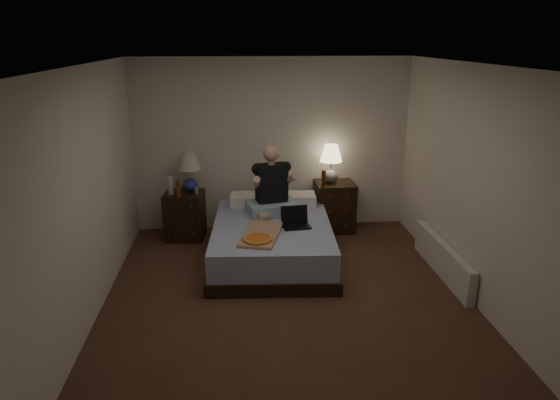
{
  "coord_description": "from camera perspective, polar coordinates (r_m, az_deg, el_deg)",
  "views": [
    {
      "loc": [
        -0.51,
        -4.88,
        2.76
      ],
      "look_at": [
        0.0,
        0.9,
        0.85
      ],
      "focal_mm": 32.0,
      "sensor_mm": 36.0,
      "label": 1
    }
  ],
  "objects": [
    {
      "name": "soda_can",
      "position": [
        6.99,
        -9.56,
        1.05
      ],
      "size": [
        0.07,
        0.07,
        0.1
      ],
      "primitive_type": "cylinder",
      "color": "#B1B0AC",
      "rests_on": "nightstand_left"
    },
    {
      "name": "laptop",
      "position": [
        6.19,
        1.88,
        -2.07
      ],
      "size": [
        0.37,
        0.32,
        0.24
      ],
      "primitive_type": null,
      "rotation": [
        0.0,
        0.0,
        0.12
      ],
      "color": "black",
      "rests_on": "bed"
    },
    {
      "name": "wall_right",
      "position": [
        5.7,
        21.34,
        1.56
      ],
      "size": [
        0.0,
        4.5,
        2.5
      ],
      "primitive_type": "cube",
      "rotation": [
        1.57,
        0.0,
        -1.57
      ],
      "color": "silver",
      "rests_on": "ground"
    },
    {
      "name": "wall_left",
      "position": [
        5.32,
        -21.06,
        0.48
      ],
      "size": [
        0.0,
        4.5,
        2.5
      ],
      "primitive_type": "cube",
      "rotation": [
        1.57,
        0.0,
        1.57
      ],
      "color": "silver",
      "rests_on": "ground"
    },
    {
      "name": "pizza_box",
      "position": [
        5.76,
        -2.6,
        -4.53
      ],
      "size": [
        0.59,
        0.84,
        0.08
      ],
      "primitive_type": null,
      "rotation": [
        0.0,
        0.0,
        -0.27
      ],
      "color": "tan",
      "rests_on": "bed"
    },
    {
      "name": "water_bottle",
      "position": [
        7.03,
        -12.39,
        1.62
      ],
      "size": [
        0.07,
        0.07,
        0.25
      ],
      "primitive_type": "cylinder",
      "color": "silver",
      "rests_on": "nightstand_left"
    },
    {
      "name": "lamp_left",
      "position": [
        7.08,
        -10.3,
        3.16
      ],
      "size": [
        0.36,
        0.36,
        0.56
      ],
      "primitive_type": null,
      "rotation": [
        0.0,
        0.0,
        0.14
      ],
      "color": "navy",
      "rests_on": "nightstand_left"
    },
    {
      "name": "radiator",
      "position": [
        6.37,
        18.09,
        -6.45
      ],
      "size": [
        0.1,
        1.6,
        0.4
      ],
      "primitive_type": "cube",
      "color": "silver",
      "rests_on": "floor"
    },
    {
      "name": "nightstand_right",
      "position": [
        7.42,
        6.23,
        -0.73
      ],
      "size": [
        0.57,
        0.51,
        0.73
      ],
      "primitive_type": "cube",
      "rotation": [
        0.0,
        0.0,
        0.02
      ],
      "color": "black",
      "rests_on": "floor"
    },
    {
      "name": "ceiling",
      "position": [
        4.92,
        0.96,
        15.18
      ],
      "size": [
        4.0,
        4.5,
        0.0
      ],
      "primitive_type": "cube",
      "rotation": [
        3.14,
        0.0,
        0.0
      ],
      "color": "white",
      "rests_on": "ground"
    },
    {
      "name": "nightstand_left",
      "position": [
        7.21,
        -10.8,
        -1.75
      ],
      "size": [
        0.57,
        0.53,
        0.68
      ],
      "primitive_type": "cube",
      "rotation": [
        0.0,
        0.0,
        -0.12
      ],
      "color": "black",
      "rests_on": "floor"
    },
    {
      "name": "wall_back",
      "position": [
        7.31,
        -0.94,
        6.28
      ],
      "size": [
        4.0,
        0.0,
        2.5
      ],
      "primitive_type": "cube",
      "rotation": [
        1.57,
        0.0,
        0.0
      ],
      "color": "silver",
      "rests_on": "ground"
    },
    {
      "name": "floor",
      "position": [
        5.63,
        0.83,
        -11.13
      ],
      "size": [
        4.0,
        4.5,
        0.0
      ],
      "primitive_type": "cube",
      "color": "brown",
      "rests_on": "ground"
    },
    {
      "name": "beer_bottle_right",
      "position": [
        7.13,
        5.0,
        2.54
      ],
      "size": [
        0.06,
        0.06,
        0.23
      ],
      "primitive_type": "cylinder",
      "color": "#4E240B",
      "rests_on": "nightstand_right"
    },
    {
      "name": "bed",
      "position": [
        6.43,
        -0.91,
        -4.79
      ],
      "size": [
        1.6,
        2.06,
        0.49
      ],
      "primitive_type": "cube",
      "rotation": [
        0.0,
        0.0,
        -0.06
      ],
      "color": "#5871B0",
      "rests_on": "floor"
    },
    {
      "name": "lamp_right",
      "position": [
        7.25,
        5.83,
        4.12
      ],
      "size": [
        0.4,
        0.4,
        0.56
      ],
      "primitive_type": null,
      "rotation": [
        0.0,
        0.0,
        0.32
      ],
      "color": "gray",
      "rests_on": "nightstand_right"
    },
    {
      "name": "person",
      "position": [
        6.56,
        -0.85,
        2.27
      ],
      "size": [
        0.76,
        0.65,
        0.93
      ],
      "primitive_type": null,
      "rotation": [
        0.0,
        0.0,
        0.21
      ],
      "color": "black",
      "rests_on": "bed"
    },
    {
      "name": "beer_bottle_left",
      "position": [
        6.89,
        -11.56,
        1.25
      ],
      "size": [
        0.06,
        0.06,
        0.23
      ],
      "primitive_type": "cylinder",
      "color": "#5D2F0D",
      "rests_on": "nightstand_left"
    },
    {
      "name": "wall_front",
      "position": [
        3.08,
        5.3,
        -11.23
      ],
      "size": [
        4.0,
        0.0,
        2.5
      ],
      "primitive_type": "cube",
      "rotation": [
        -1.57,
        0.0,
        0.0
      ],
      "color": "silver",
      "rests_on": "ground"
    }
  ]
}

